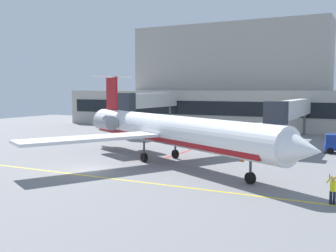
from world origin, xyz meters
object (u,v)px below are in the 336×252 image
Objects in this scene: belt_loader at (255,146)px; marshaller at (333,189)px; regional_jet at (165,130)px; fuel_tank at (255,131)px; pushback_tractor at (234,140)px.

marshaller is at bearing -61.25° from belt_loader.
regional_jet reaches higher than fuel_tank.
pushback_tractor is at bearing 121.33° from marshaller.
fuel_tank reaches higher than pushback_tractor.
belt_loader is 12.57m from fuel_tank.
marshaller is at bearing -58.67° from pushback_tractor.
fuel_tank is (0.69, 7.27, 0.55)m from pushback_tractor.
pushback_tractor is at bearing -95.41° from fuel_tank.
fuel_tank is at bearing 113.54° from marshaller.
fuel_tank is at bearing 84.59° from pushback_tractor.
fuel_tank reaches higher than belt_loader.
fuel_tank reaches higher than marshaller.
pushback_tractor is 0.94× the size of belt_loader.
regional_jet is 16.76× the size of marshaller.
belt_loader is 0.47× the size of fuel_tank.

